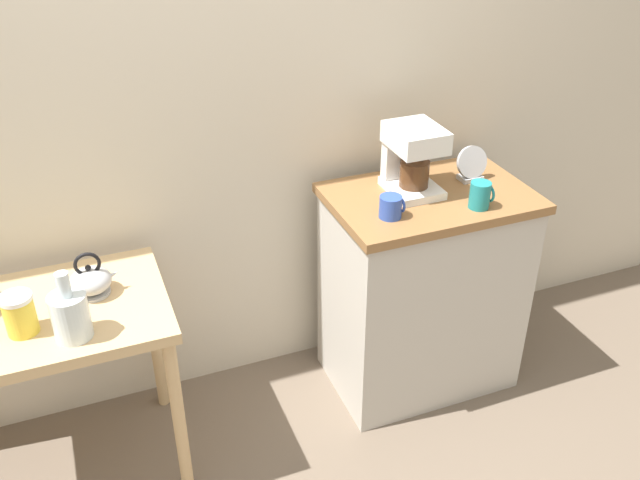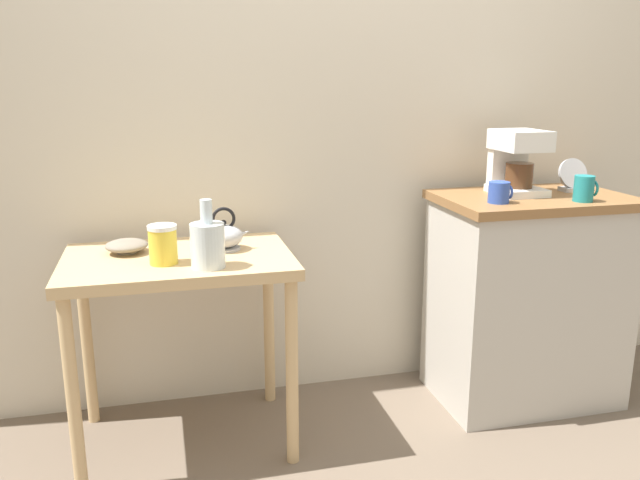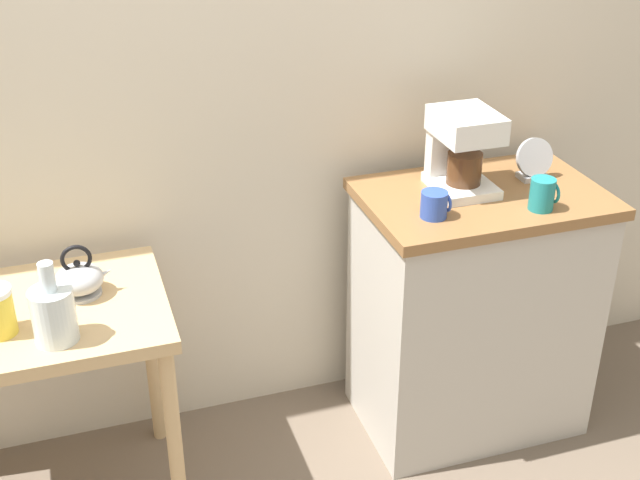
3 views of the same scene
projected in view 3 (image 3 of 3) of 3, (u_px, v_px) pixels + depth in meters
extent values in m
plane|color=#6B5B4C|center=(272.00, 470.00, 2.84)|extent=(8.00, 8.00, 0.00)
cube|color=beige|center=(254.00, 17.00, 2.57)|extent=(4.40, 0.10, 2.80)
cube|color=tan|center=(21.00, 319.00, 2.36)|extent=(0.80, 0.55, 0.04)
cylinder|color=tan|center=(175.00, 448.00, 2.43)|extent=(0.04, 0.04, 0.69)
cylinder|color=tan|center=(151.00, 355.00, 2.83)|extent=(0.04, 0.04, 0.69)
cube|color=#BCB7AD|center=(472.00, 315.00, 2.90)|extent=(0.73, 0.48, 0.85)
cube|color=olive|center=(483.00, 198.00, 2.69)|extent=(0.76, 0.51, 0.04)
cylinder|color=#B2B5BA|center=(81.00, 293.00, 2.43)|extent=(0.12, 0.12, 0.01)
ellipsoid|color=#B2B5BA|center=(79.00, 279.00, 2.41)|extent=(0.14, 0.14, 0.08)
cone|color=#B2B5BA|center=(102.00, 274.00, 2.42)|extent=(0.07, 0.03, 0.05)
sphere|color=black|center=(77.00, 263.00, 2.38)|extent=(0.02, 0.02, 0.02)
torus|color=black|center=(76.00, 259.00, 2.38)|extent=(0.09, 0.01, 0.09)
cylinder|color=silver|center=(54.00, 315.00, 2.20)|extent=(0.11, 0.11, 0.15)
cylinder|color=silver|center=(47.00, 277.00, 2.14)|extent=(0.04, 0.04, 0.08)
cube|color=white|center=(461.00, 186.00, 2.69)|extent=(0.18, 0.22, 0.03)
cube|color=white|center=(452.00, 142.00, 2.71)|extent=(0.16, 0.05, 0.26)
cube|color=white|center=(466.00, 125.00, 2.60)|extent=(0.18, 0.22, 0.08)
cylinder|color=#4C2D19|center=(464.00, 168.00, 2.65)|extent=(0.11, 0.11, 0.10)
cylinder|color=teal|center=(542.00, 194.00, 2.55)|extent=(0.08, 0.08, 0.10)
torus|color=teal|center=(553.00, 192.00, 2.56)|extent=(0.01, 0.07, 0.07)
cylinder|color=#2D4CAD|center=(434.00, 205.00, 2.51)|extent=(0.08, 0.08, 0.08)
torus|color=#2D4CAD|center=(447.00, 203.00, 2.52)|extent=(0.01, 0.06, 0.06)
cube|color=#B2B5BA|center=(532.00, 176.00, 2.78)|extent=(0.09, 0.06, 0.02)
cylinder|color=#B2B5BA|center=(535.00, 157.00, 2.74)|extent=(0.13, 0.05, 0.13)
cylinder|color=black|center=(535.00, 158.00, 2.74)|extent=(0.11, 0.04, 0.11)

